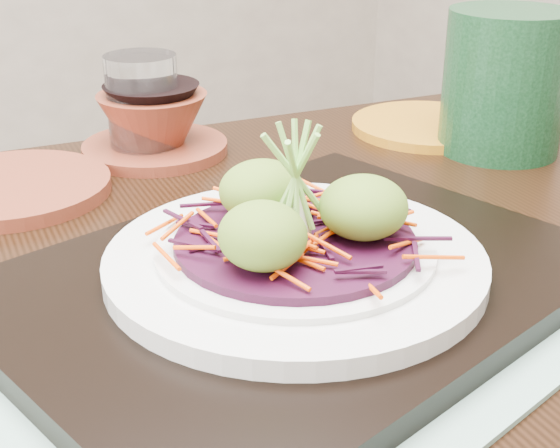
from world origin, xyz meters
TOP-DOWN VIEW (x-y plane):
  - dining_table at (0.09, -0.10)m, footprint 1.26×0.94m
  - placemat at (0.07, -0.16)m, footprint 0.56×0.47m
  - serving_tray at (0.07, -0.16)m, footprint 0.48×0.39m
  - white_plate at (0.07, -0.16)m, footprint 0.28×0.28m
  - cabbage_bed at (0.07, -0.16)m, footprint 0.18×0.18m
  - carrot_julienne at (0.07, -0.16)m, footprint 0.22×0.22m
  - guacamole_scoops at (0.07, -0.16)m, footprint 0.15×0.14m
  - scallion_garnish at (0.07, -0.16)m, footprint 0.07×0.07m
  - terracotta_side_plate at (-0.05, 0.17)m, footprint 0.20×0.20m
  - water_glass at (0.11, 0.21)m, footprint 0.09×0.09m
  - terracotta_bowl_set at (0.12, 0.21)m, footprint 0.19×0.19m
  - yellow_plate at (0.45, 0.09)m, footprint 0.25×0.25m
  - green_jar at (0.46, -0.01)m, footprint 0.17×0.17m

SIDE VIEW (x-z plane):
  - dining_table at x=0.09m, z-range 0.26..0.98m
  - placemat at x=0.07m, z-range 0.72..0.72m
  - yellow_plate at x=0.45m, z-range 0.72..0.73m
  - terracotta_side_plate at x=-0.05m, z-range 0.72..0.73m
  - serving_tray at x=0.07m, z-range 0.72..0.74m
  - terracotta_bowl_set at x=0.12m, z-range 0.71..0.78m
  - white_plate at x=0.07m, z-range 0.74..0.76m
  - cabbage_bed at x=0.07m, z-range 0.76..0.77m
  - carrot_julienne at x=0.07m, z-range 0.77..0.78m
  - water_glass at x=0.11m, z-range 0.72..0.83m
  - guacamole_scoops at x=0.07m, z-range 0.77..0.82m
  - green_jar at x=0.46m, z-range 0.72..0.88m
  - scallion_garnish at x=0.07m, z-range 0.76..0.86m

